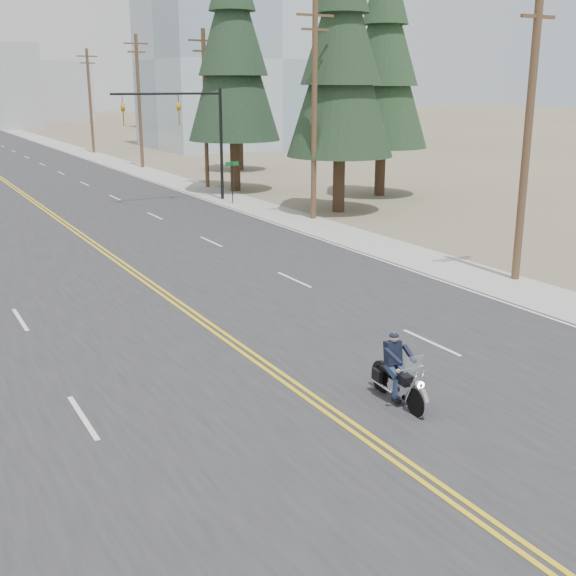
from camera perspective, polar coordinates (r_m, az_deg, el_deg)
The scene contains 17 objects.
ground_plane at distance 15.55m, azimuth 6.50°, elevation -11.90°, with size 400.00×400.00×0.00m, color #776D56.
sidewalk_right at distance 83.76m, azimuth -15.76°, elevation 10.22°, with size 3.00×200.00×0.01m, color #A5A5A0.
traffic_mast_right at distance 46.45m, azimuth -7.68°, elevation 12.81°, with size 7.10×0.26×7.00m.
street_sign at distance 45.59m, azimuth -4.44°, elevation 8.89°, with size 0.90×0.06×2.62m.
utility_pole_a at distance 28.19m, azimuth 18.46°, elevation 11.98°, with size 2.20×0.30×11.00m.
utility_pole_b at distance 39.90m, azimuth 2.09°, elevation 13.98°, with size 2.20×0.30×11.50m.
utility_pole_c at distance 53.30m, azimuth -6.56°, elevation 14.05°, with size 2.20×0.30×11.00m.
utility_pole_d at distance 67.37m, azimuth -11.69°, elevation 14.38°, with size 2.20×0.30×11.50m.
utility_pole_e at distance 83.71m, azimuth -15.37°, elevation 14.18°, with size 2.20×0.30×11.00m.
glass_building at distance 90.55m, azimuth -2.98°, elevation 17.47°, with size 24.00×16.00×20.00m, color #9EB5CC.
haze_bldg_c at distance 130.35m, azimuth -7.82°, elevation 16.37°, with size 16.00×12.00×18.00m, color #B7BCC6.
haze_bldg_e at distance 164.49m, azimuth -18.16°, elevation 14.55°, with size 14.00×14.00×12.00m, color #B7BCC6.
motorcyclist at distance 17.00m, azimuth 8.80°, elevation -6.43°, with size 0.91×2.12×1.65m, color black, non-canonical shape.
conifer_near at distance 42.42m, azimuth 4.24°, elevation 18.53°, with size 6.12×6.12×16.19m.
conifer_mid at distance 49.30m, azimuth 7.60°, elevation 17.96°, with size 6.03×6.03×16.07m.
conifer_tall at distance 51.30m, azimuth -4.39°, elevation 18.92°, with size 6.33×6.33×17.58m.
conifer_far at distance 64.06m, azimuth -3.99°, elevation 17.00°, with size 5.64×5.64×15.11m.
Camera 1 is at (-8.18, -11.10, 7.18)m, focal length 45.00 mm.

